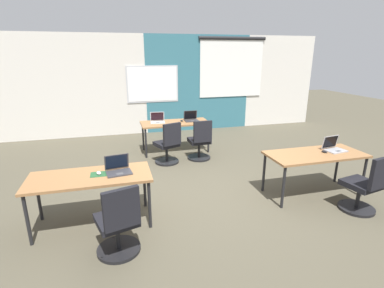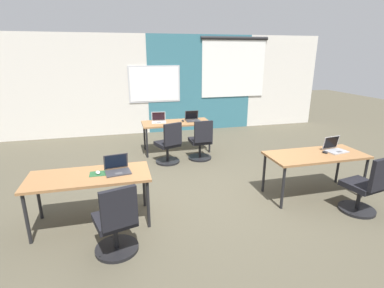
# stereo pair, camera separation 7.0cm
# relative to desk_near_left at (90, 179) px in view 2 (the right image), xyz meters

# --- Properties ---
(ground_plane) EXTENTS (24.00, 24.00, 0.00)m
(ground_plane) POSITION_rel_desk_near_left_xyz_m (1.75, 0.60, -0.66)
(ground_plane) COLOR #4C4738
(back_wall_assembly) EXTENTS (10.00, 0.27, 2.80)m
(back_wall_assembly) POSITION_rel_desk_near_left_xyz_m (1.80, 4.80, 0.75)
(back_wall_assembly) COLOR silver
(back_wall_assembly) RESTS_ON ground
(desk_near_left) EXTENTS (1.60, 0.70, 0.72)m
(desk_near_left) POSITION_rel_desk_near_left_xyz_m (0.00, 0.00, 0.00)
(desk_near_left) COLOR olive
(desk_near_left) RESTS_ON ground
(desk_near_right) EXTENTS (1.60, 0.70, 0.72)m
(desk_near_right) POSITION_rel_desk_near_left_xyz_m (3.50, 0.00, 0.00)
(desk_near_right) COLOR olive
(desk_near_right) RESTS_ON ground
(desk_far_center) EXTENTS (1.60, 0.70, 0.72)m
(desk_far_center) POSITION_rel_desk_near_left_xyz_m (1.75, 2.80, 0.00)
(desk_far_center) COLOR olive
(desk_far_center) RESTS_ON ground
(laptop_near_right_end) EXTENTS (0.37, 0.32, 0.24)m
(laptop_near_right_end) POSITION_rel_desk_near_left_xyz_m (3.89, 0.05, 0.11)
(laptop_near_right_end) COLOR #9E9EA3
(laptop_near_right_end) RESTS_ON desk_near_right
(mouse_near_right_end) EXTENTS (0.08, 0.11, 0.03)m
(mouse_near_right_end) POSITION_rel_desk_near_left_xyz_m (3.66, -0.00, 0.08)
(mouse_near_right_end) COLOR black
(mouse_near_right_end) RESTS_ON desk_near_right
(chair_near_right_end) EXTENTS (0.52, 0.57, 0.92)m
(chair_near_right_end) POSITION_rel_desk_near_left_xyz_m (3.85, -0.71, -0.28)
(chair_near_right_end) COLOR black
(chair_near_right_end) RESTS_ON ground
(laptop_far_right) EXTENTS (0.33, 0.28, 0.24)m
(laptop_far_right) POSITION_rel_desk_near_left_xyz_m (2.16, 2.85, 0.11)
(laptop_far_right) COLOR #333338
(laptop_far_right) RESTS_ON desk_far_center
(mouse_far_right) EXTENTS (0.07, 0.11, 0.03)m
(mouse_far_right) POSITION_rel_desk_near_left_xyz_m (1.92, 2.83, 0.08)
(mouse_far_right) COLOR black
(mouse_far_right) RESTS_ON desk_far_center
(chair_far_right) EXTENTS (0.52, 0.54, 0.92)m
(chair_far_right) POSITION_rel_desk_near_left_xyz_m (2.15, 2.08, -0.28)
(chair_far_right) COLOR black
(chair_far_right) RESTS_ON ground
(laptop_far_left) EXTENTS (0.36, 0.31, 0.23)m
(laptop_far_left) POSITION_rel_desk_near_left_xyz_m (1.35, 2.90, 0.11)
(laptop_far_left) COLOR silver
(laptop_far_left) RESTS_ON desk_far_center
(chair_far_left) EXTENTS (0.56, 0.61, 0.92)m
(chair_far_left) POSITION_rel_desk_near_left_xyz_m (1.43, 2.03, -0.28)
(chair_far_left) COLOR black
(chair_far_left) RESTS_ON ground
(laptop_near_left_inner) EXTENTS (0.37, 0.32, 0.23)m
(laptop_near_left_inner) POSITION_rel_desk_near_left_xyz_m (0.37, 0.02, 0.11)
(laptop_near_left_inner) COLOR #333338
(laptop_near_left_inner) RESTS_ON desk_near_left
(mousepad_near_left_inner) EXTENTS (0.22, 0.19, 0.00)m
(mousepad_near_left_inner) POSITION_rel_desk_near_left_xyz_m (0.11, 0.02, 0.06)
(mousepad_near_left_inner) COLOR #23512D
(mousepad_near_left_inner) RESTS_ON desk_near_left
(mouse_near_left_inner) EXTENTS (0.08, 0.11, 0.03)m
(mouse_near_left_inner) POSITION_rel_desk_near_left_xyz_m (0.11, 0.02, 0.08)
(mouse_near_left_inner) COLOR silver
(mouse_near_left_inner) RESTS_ON mousepad_near_left_inner
(chair_near_left_inner) EXTENTS (0.54, 0.60, 0.92)m
(chair_near_left_inner) POSITION_rel_desk_near_left_xyz_m (0.33, -0.77, -0.28)
(chair_near_left_inner) COLOR black
(chair_near_left_inner) RESTS_ON ground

